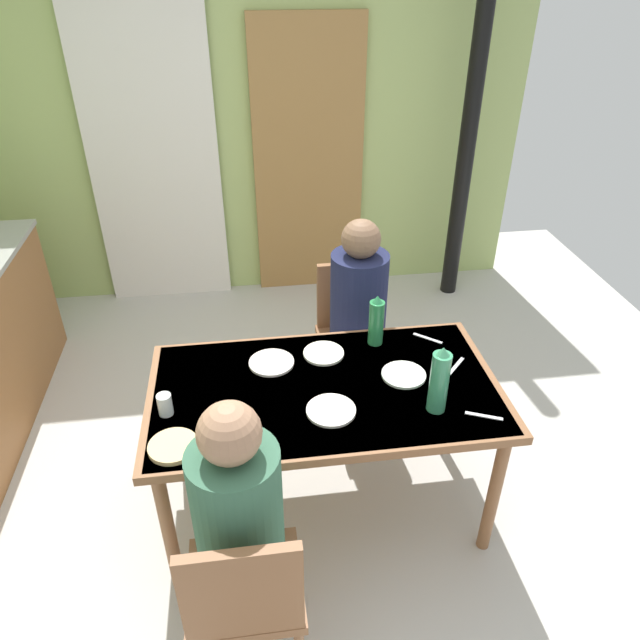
{
  "coord_description": "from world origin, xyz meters",
  "views": [
    {
      "loc": [
        -0.04,
        -2.08,
        2.35
      ],
      "look_at": [
        0.26,
        0.04,
        0.98
      ],
      "focal_mm": 33.06,
      "sensor_mm": 36.0,
      "label": 1
    }
  ],
  "objects_px": {
    "dining_table": "(325,400)",
    "water_bottle_green_far": "(439,381)",
    "chair_near_diner": "(245,595)",
    "water_bottle_green_near": "(376,321)",
    "person_far_diner": "(359,299)",
    "chair_far_diner": "(353,330)",
    "person_near_diner": "(238,506)"
  },
  "relations": [
    {
      "from": "water_bottle_green_far",
      "to": "person_far_diner",
      "type": "bearing_deg",
      "value": 100.63
    },
    {
      "from": "chair_far_diner",
      "to": "person_far_diner",
      "type": "height_order",
      "value": "person_far_diner"
    },
    {
      "from": "water_bottle_green_near",
      "to": "person_far_diner",
      "type": "bearing_deg",
      "value": 92.34
    },
    {
      "from": "chair_near_diner",
      "to": "person_far_diner",
      "type": "height_order",
      "value": "person_far_diner"
    },
    {
      "from": "dining_table",
      "to": "person_far_diner",
      "type": "bearing_deg",
      "value": 66.58
    },
    {
      "from": "chair_far_diner",
      "to": "water_bottle_green_near",
      "type": "relative_size",
      "value": 3.35
    },
    {
      "from": "person_far_diner",
      "to": "water_bottle_green_far",
      "type": "relative_size",
      "value": 2.5
    },
    {
      "from": "chair_near_diner",
      "to": "water_bottle_green_far",
      "type": "height_order",
      "value": "water_bottle_green_far"
    },
    {
      "from": "dining_table",
      "to": "chair_far_diner",
      "type": "bearing_deg",
      "value": 70.37
    },
    {
      "from": "water_bottle_green_near",
      "to": "water_bottle_green_far",
      "type": "relative_size",
      "value": 0.84
    },
    {
      "from": "dining_table",
      "to": "water_bottle_green_far",
      "type": "xyz_separation_m",
      "value": [
        0.43,
        -0.2,
        0.22
      ]
    },
    {
      "from": "person_near_diner",
      "to": "person_far_diner",
      "type": "bearing_deg",
      "value": 62.56
    },
    {
      "from": "water_bottle_green_near",
      "to": "dining_table",
      "type": "bearing_deg",
      "value": -133.65
    },
    {
      "from": "person_near_diner",
      "to": "water_bottle_green_near",
      "type": "xyz_separation_m",
      "value": [
        0.67,
        0.94,
        0.07
      ]
    },
    {
      "from": "dining_table",
      "to": "chair_far_diner",
      "type": "relative_size",
      "value": 1.75
    },
    {
      "from": "chair_near_diner",
      "to": "person_near_diner",
      "type": "relative_size",
      "value": 1.13
    },
    {
      "from": "chair_far_diner",
      "to": "person_near_diner",
      "type": "distance_m",
      "value": 1.58
    },
    {
      "from": "person_far_diner",
      "to": "water_bottle_green_far",
      "type": "bearing_deg",
      "value": 100.63
    },
    {
      "from": "person_far_diner",
      "to": "water_bottle_green_far",
      "type": "distance_m",
      "value": 0.86
    },
    {
      "from": "person_far_diner",
      "to": "water_bottle_green_near",
      "type": "relative_size",
      "value": 2.97
    },
    {
      "from": "person_near_diner",
      "to": "dining_table",
      "type": "bearing_deg",
      "value": 58.81
    },
    {
      "from": "dining_table",
      "to": "water_bottle_green_far",
      "type": "distance_m",
      "value": 0.52
    },
    {
      "from": "dining_table",
      "to": "water_bottle_green_far",
      "type": "bearing_deg",
      "value": -25.03
    },
    {
      "from": "chair_far_diner",
      "to": "person_near_diner",
      "type": "relative_size",
      "value": 1.13
    },
    {
      "from": "chair_far_diner",
      "to": "person_far_diner",
      "type": "relative_size",
      "value": 1.13
    },
    {
      "from": "chair_far_diner",
      "to": "water_bottle_green_far",
      "type": "relative_size",
      "value": 2.83
    },
    {
      "from": "person_near_diner",
      "to": "water_bottle_green_near",
      "type": "bearing_deg",
      "value": 54.32
    },
    {
      "from": "person_near_diner",
      "to": "water_bottle_green_near",
      "type": "distance_m",
      "value": 1.16
    },
    {
      "from": "dining_table",
      "to": "chair_near_diner",
      "type": "height_order",
      "value": "chair_near_diner"
    },
    {
      "from": "water_bottle_green_near",
      "to": "water_bottle_green_far",
      "type": "bearing_deg",
      "value": -74.11
    },
    {
      "from": "chair_far_diner",
      "to": "person_far_diner",
      "type": "distance_m",
      "value": 0.31
    },
    {
      "from": "person_near_diner",
      "to": "water_bottle_green_far",
      "type": "xyz_separation_m",
      "value": [
        0.82,
        0.43,
        0.1
      ]
    }
  ]
}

